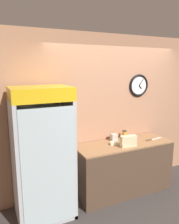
{
  "coord_description": "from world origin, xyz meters",
  "views": [
    {
      "loc": [
        -2.04,
        -2.09,
        2.14
      ],
      "look_at": [
        -0.64,
        0.88,
        1.47
      ],
      "focal_mm": 35.0,
      "sensor_mm": 36.0,
      "label": 1
    }
  ],
  "objects_px": {
    "condiment_jar": "(124,135)",
    "napkin_dispenser": "(114,137)",
    "sandwich_stack_bottom": "(128,145)",
    "sandwich_stack_top": "(129,138)",
    "sandwich_stack_middle": "(128,141)",
    "beverage_cooler": "(42,146)",
    "chefs_knife": "(152,139)",
    "sandwich_flat_left": "(119,143)"
  },
  "relations": [
    {
      "from": "condiment_jar",
      "to": "napkin_dispenser",
      "type": "bearing_deg",
      "value": -179.06
    },
    {
      "from": "sandwich_stack_bottom",
      "to": "sandwich_stack_top",
      "type": "distance_m",
      "value": 0.12
    },
    {
      "from": "sandwich_stack_middle",
      "to": "sandwich_stack_bottom",
      "type": "bearing_deg",
      "value": 0.0
    },
    {
      "from": "beverage_cooler",
      "to": "chefs_knife",
      "type": "bearing_deg",
      "value": -2.26
    },
    {
      "from": "sandwich_stack_middle",
      "to": "napkin_dispenser",
      "type": "bearing_deg",
      "value": 97.95
    },
    {
      "from": "sandwich_stack_middle",
      "to": "condiment_jar",
      "type": "relative_size",
      "value": 1.82
    },
    {
      "from": "sandwich_flat_left",
      "to": "sandwich_stack_middle",
      "type": "bearing_deg",
      "value": -55.08
    },
    {
      "from": "chefs_knife",
      "to": "condiment_jar",
      "type": "bearing_deg",
      "value": 146.86
    },
    {
      "from": "sandwich_stack_middle",
      "to": "napkin_dispenser",
      "type": "distance_m",
      "value": 0.37
    },
    {
      "from": "chefs_knife",
      "to": "sandwich_stack_bottom",
      "type": "bearing_deg",
      "value": -170.15
    },
    {
      "from": "beverage_cooler",
      "to": "sandwich_stack_bottom",
      "type": "height_order",
      "value": "beverage_cooler"
    },
    {
      "from": "sandwich_stack_middle",
      "to": "sandwich_flat_left",
      "type": "bearing_deg",
      "value": 124.92
    },
    {
      "from": "sandwich_stack_top",
      "to": "napkin_dispenser",
      "type": "relative_size",
      "value": 2.31
    },
    {
      "from": "sandwich_flat_left",
      "to": "chefs_knife",
      "type": "height_order",
      "value": "sandwich_flat_left"
    },
    {
      "from": "sandwich_stack_middle",
      "to": "sandwich_flat_left",
      "type": "xyz_separation_m",
      "value": [
        -0.1,
        0.14,
        -0.07
      ]
    },
    {
      "from": "condiment_jar",
      "to": "napkin_dispenser",
      "type": "xyz_separation_m",
      "value": [
        -0.22,
        -0.0,
        -0.02
      ]
    },
    {
      "from": "sandwich_stack_bottom",
      "to": "chefs_knife",
      "type": "bearing_deg",
      "value": 9.85
    },
    {
      "from": "sandwich_stack_bottom",
      "to": "sandwich_flat_left",
      "type": "height_order",
      "value": "sandwich_stack_bottom"
    },
    {
      "from": "condiment_jar",
      "to": "napkin_dispenser",
      "type": "distance_m",
      "value": 0.23
    },
    {
      "from": "beverage_cooler",
      "to": "chefs_knife",
      "type": "xyz_separation_m",
      "value": [
        1.95,
        -0.08,
        -0.16
      ]
    },
    {
      "from": "beverage_cooler",
      "to": "sandwich_flat_left",
      "type": "height_order",
      "value": "beverage_cooler"
    },
    {
      "from": "beverage_cooler",
      "to": "sandwich_stack_bottom",
      "type": "distance_m",
      "value": 1.39
    },
    {
      "from": "sandwich_stack_top",
      "to": "sandwich_stack_middle",
      "type": "bearing_deg",
      "value": 0.0
    },
    {
      "from": "beverage_cooler",
      "to": "sandwich_flat_left",
      "type": "relative_size",
      "value": 6.68
    },
    {
      "from": "sandwich_stack_top",
      "to": "sandwich_flat_left",
      "type": "height_order",
      "value": "sandwich_stack_top"
    },
    {
      "from": "beverage_cooler",
      "to": "sandwich_stack_top",
      "type": "xyz_separation_m",
      "value": [
        1.37,
        -0.18,
        -0.01
      ]
    },
    {
      "from": "sandwich_stack_top",
      "to": "napkin_dispenser",
      "type": "xyz_separation_m",
      "value": [
        -0.05,
        0.36,
        -0.09
      ]
    },
    {
      "from": "napkin_dispenser",
      "to": "chefs_knife",
      "type": "bearing_deg",
      "value": -22.54
    },
    {
      "from": "sandwich_stack_middle",
      "to": "sandwich_flat_left",
      "type": "height_order",
      "value": "sandwich_stack_middle"
    },
    {
      "from": "beverage_cooler",
      "to": "chefs_knife",
      "type": "relative_size",
      "value": 5.04
    },
    {
      "from": "beverage_cooler",
      "to": "sandwich_stack_top",
      "type": "distance_m",
      "value": 1.38
    },
    {
      "from": "chefs_knife",
      "to": "beverage_cooler",
      "type": "bearing_deg",
      "value": 177.74
    },
    {
      "from": "beverage_cooler",
      "to": "sandwich_stack_top",
      "type": "bearing_deg",
      "value": -7.39
    },
    {
      "from": "beverage_cooler",
      "to": "napkin_dispenser",
      "type": "distance_m",
      "value": 1.34
    },
    {
      "from": "sandwich_stack_bottom",
      "to": "napkin_dispenser",
      "type": "bearing_deg",
      "value": 97.95
    },
    {
      "from": "condiment_jar",
      "to": "napkin_dispenser",
      "type": "height_order",
      "value": "condiment_jar"
    },
    {
      "from": "sandwich_stack_bottom",
      "to": "condiment_jar",
      "type": "bearing_deg",
      "value": 64.66
    },
    {
      "from": "sandwich_stack_middle",
      "to": "sandwich_stack_top",
      "type": "xyz_separation_m",
      "value": [
        0.0,
        0.0,
        0.06
      ]
    },
    {
      "from": "beverage_cooler",
      "to": "napkin_dispenser",
      "type": "height_order",
      "value": "beverage_cooler"
    },
    {
      "from": "sandwich_flat_left",
      "to": "condiment_jar",
      "type": "xyz_separation_m",
      "value": [
        0.27,
        0.23,
        0.05
      ]
    },
    {
      "from": "sandwich_stack_middle",
      "to": "condiment_jar",
      "type": "bearing_deg",
      "value": 64.66
    },
    {
      "from": "sandwich_stack_bottom",
      "to": "napkin_dispenser",
      "type": "height_order",
      "value": "napkin_dispenser"
    }
  ]
}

